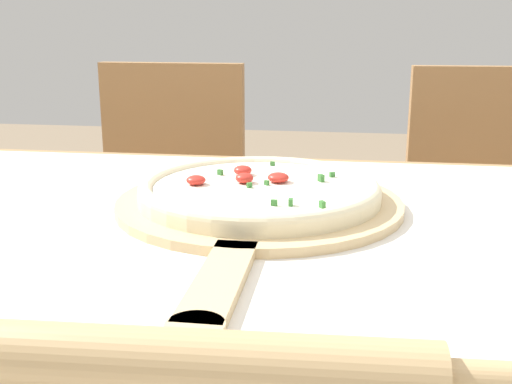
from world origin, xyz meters
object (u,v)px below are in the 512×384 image
(pizza, at_px, (259,190))
(rolling_pin, at_px, (191,364))
(pizza_peel, at_px, (257,208))
(chair_left, at_px, (166,212))
(chair_right, at_px, (488,226))

(pizza, bearing_deg, rolling_pin, -87.77)
(pizza, distance_m, rolling_pin, 0.45)
(pizza_peel, relative_size, chair_left, 0.66)
(pizza, xyz_separation_m, chair_left, (-0.35, 0.72, -0.27))
(pizza_peel, relative_size, rolling_pin, 1.37)
(rolling_pin, bearing_deg, pizza, 92.23)
(pizza, height_order, chair_left, chair_left)
(pizza, bearing_deg, chair_left, 115.71)
(rolling_pin, xyz_separation_m, chair_right, (0.44, 1.17, -0.26))
(rolling_pin, height_order, chair_left, chair_left)
(chair_left, distance_m, chair_right, 0.80)
(rolling_pin, distance_m, chair_right, 1.27)
(pizza, xyz_separation_m, chair_right, (0.46, 0.72, -0.27))
(pizza_peel, xyz_separation_m, rolling_pin, (0.02, -0.43, 0.02))
(pizza_peel, distance_m, rolling_pin, 0.43)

